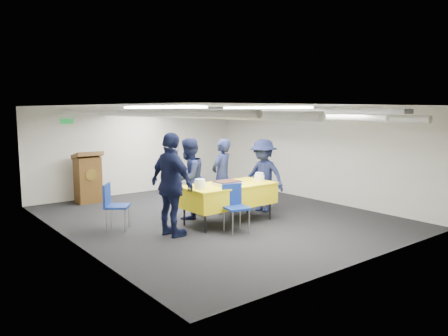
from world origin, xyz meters
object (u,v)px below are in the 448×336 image
at_px(chair_left, 113,202).
at_px(sailor_a, 222,176).
at_px(sheet_cake, 227,183).
at_px(sailor_b, 189,178).
at_px(podium, 88,177).
at_px(sailor_d, 263,176).
at_px(sailor_c, 172,185).
at_px(chair_near, 234,203).
at_px(chair_right, 260,184).
at_px(serving_table, 228,195).

xyz_separation_m(chair_left, sailor_a, (2.44, -0.14, 0.27)).
distance_m(sheet_cake, sailor_b, 0.90).
bearing_deg(podium, sailor_d, -50.44).
bearing_deg(sailor_c, chair_near, -118.13).
xyz_separation_m(chair_right, sailor_a, (-1.00, 0.12, 0.27)).
bearing_deg(sheet_cake, chair_near, -113.88).
xyz_separation_m(sailor_c, sailor_d, (2.56, 0.40, -0.13)).
relative_size(chair_near, sailor_b, 0.52).
height_order(serving_table, sailor_b, sailor_b).
bearing_deg(chair_near, sailor_a, 61.42).
distance_m(chair_near, chair_right, 2.07).
xyz_separation_m(podium, sailor_a, (1.91, -2.80, 0.19)).
bearing_deg(serving_table, sailor_d, 12.79).
distance_m(chair_left, sailor_a, 2.46).
height_order(chair_left, sailor_b, sailor_b).
height_order(chair_near, sailor_a, sailor_a).
bearing_deg(sailor_d, sailor_c, -94.97).
bearing_deg(sailor_d, chair_near, -74.86).
xyz_separation_m(sheet_cake, chair_right, (1.49, 0.68, -0.28)).
xyz_separation_m(chair_left, sailor_d, (3.23, -0.61, 0.26)).
height_order(sheet_cake, chair_right, chair_right).
relative_size(sheet_cake, chair_right, 0.57).
xyz_separation_m(serving_table, chair_right, (1.41, 0.61, -0.03)).
height_order(chair_near, sailor_c, sailor_c).
xyz_separation_m(podium, sailor_d, (2.70, -3.26, 0.18)).
relative_size(sheet_cake, sailor_d, 0.31).
bearing_deg(serving_table, sailor_c, -174.51).
relative_size(chair_near, chair_left, 1.00).
relative_size(sheet_cake, chair_left, 0.57).
bearing_deg(sailor_b, sheet_cake, 90.35).
bearing_deg(chair_near, serving_table, 61.95).
bearing_deg(sailor_c, chair_right, -81.58).
distance_m(sheet_cake, chair_left, 2.19).
distance_m(podium, chair_right, 4.13).
relative_size(sheet_cake, sailor_a, 0.31).
height_order(serving_table, chair_right, chair_right).
height_order(sheet_cake, sailor_a, sailor_a).
bearing_deg(sailor_a, chair_left, -21.55).
height_order(sailor_a, sailor_b, sailor_b).
xyz_separation_m(sheet_cake, podium, (-1.42, 3.60, -0.20)).
height_order(sheet_cake, chair_left, chair_left).
height_order(serving_table, chair_near, chair_near).
bearing_deg(chair_left, sheet_cake, -25.69).
bearing_deg(sailor_d, chair_right, 133.93).
distance_m(serving_table, chair_near, 0.63).
height_order(chair_right, sailor_c, sailor_c).
relative_size(podium, sailor_a, 0.78).
distance_m(sheet_cake, chair_right, 1.66).
bearing_deg(sailor_b, chair_right, 152.78).
height_order(chair_left, sailor_a, sailor_a).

